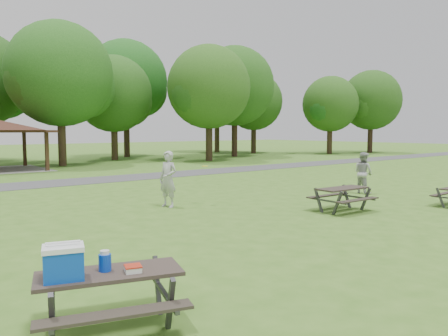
% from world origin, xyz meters
% --- Properties ---
extents(ground, '(160.00, 160.00, 0.00)m').
position_xyz_m(ground, '(0.00, 0.00, 0.00)').
color(ground, '#3E6C1F').
rests_on(ground, ground).
extents(asphalt_path, '(120.00, 3.20, 0.02)m').
position_xyz_m(asphalt_path, '(0.00, 14.00, 0.01)').
color(asphalt_path, '#424244').
rests_on(asphalt_path, ground).
extents(tree_row_e, '(8.40, 8.00, 11.02)m').
position_xyz_m(tree_row_e, '(2.10, 25.03, 6.78)').
color(tree_row_e, '#322316').
rests_on(tree_row_e, ground).
extents(tree_row_f, '(7.35, 7.00, 9.55)m').
position_xyz_m(tree_row_f, '(8.09, 28.53, 5.84)').
color(tree_row_f, '#312316').
rests_on(tree_row_f, ground).
extents(tree_row_g, '(7.77, 7.40, 10.25)m').
position_xyz_m(tree_row_g, '(14.09, 22.03, 6.33)').
color(tree_row_g, black).
rests_on(tree_row_g, ground).
extents(tree_row_h, '(8.61, 8.20, 11.37)m').
position_xyz_m(tree_row_h, '(20.10, 25.53, 7.03)').
color(tree_row_h, black).
rests_on(tree_row_h, ground).
extents(tree_row_i, '(7.14, 6.80, 9.52)m').
position_xyz_m(tree_row_i, '(26.08, 29.03, 5.91)').
color(tree_row_i, black).
rests_on(tree_row_i, ground).
extents(tree_row_j, '(6.72, 6.40, 8.96)m').
position_xyz_m(tree_row_j, '(32.08, 22.53, 5.56)').
color(tree_row_j, black).
rests_on(tree_row_j, ground).
extents(tree_deep_c, '(8.82, 8.40, 11.90)m').
position_xyz_m(tree_deep_c, '(11.10, 32.03, 7.44)').
color(tree_deep_c, black).
rests_on(tree_deep_c, ground).
extents(tree_deep_d, '(8.40, 8.00, 11.27)m').
position_xyz_m(tree_deep_d, '(24.10, 33.53, 7.03)').
color(tree_deep_d, '#332416').
rests_on(tree_deep_d, ground).
extents(tree_flank_right, '(7.56, 7.20, 9.97)m').
position_xyz_m(tree_flank_right, '(38.09, 21.03, 6.15)').
color(tree_flank_right, black).
rests_on(tree_flank_right, ground).
extents(picnic_table_near, '(2.35, 2.10, 1.36)m').
position_xyz_m(picnic_table_near, '(-7.36, -3.46, 0.78)').
color(picnic_table_near, '#2F2621').
rests_on(picnic_table_near, ground).
extents(picnic_table_middle, '(2.01, 1.65, 0.84)m').
position_xyz_m(picnic_table_middle, '(2.81, -0.17, 0.62)').
color(picnic_table_middle, '#2B241F').
rests_on(picnic_table_middle, ground).
extents(frisbee_in_flight, '(0.32, 0.32, 0.02)m').
position_xyz_m(frisbee_in_flight, '(-0.02, 3.88, 1.44)').
color(frisbee_in_flight, yellow).
rests_on(frisbee_in_flight, ground).
extents(frisbee_thrower, '(0.67, 0.85, 2.02)m').
position_xyz_m(frisbee_thrower, '(-1.37, 4.27, 1.01)').
color(frisbee_thrower, '#AFAFB1').
rests_on(frisbee_thrower, ground).
extents(frisbee_catcher, '(0.83, 0.99, 1.81)m').
position_xyz_m(frisbee_catcher, '(7.07, 1.80, 0.90)').
color(frisbee_catcher, '#A5A5A7').
rests_on(frisbee_catcher, ground).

